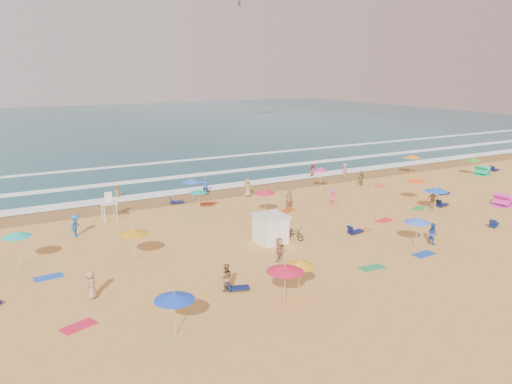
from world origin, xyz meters
TOP-DOWN VIEW (x-y plane):
  - ground at (0.00, 0.00)m, footprint 220.00×220.00m
  - ocean at (0.00, 84.00)m, footprint 220.00×140.00m
  - wet_sand at (0.00, 12.50)m, footprint 220.00×220.00m
  - surf_foam at (0.00, 21.32)m, footprint 200.00×18.70m
  - cabana at (-4.60, -2.77)m, footprint 2.00×2.00m
  - cabana_roof at (-4.60, -2.77)m, footprint 2.20×2.20m
  - bicycle at (-2.70, -3.07)m, footprint 1.06×1.94m
  - lifeguard_stand at (-13.68, 8.48)m, footprint 1.20×1.20m
  - beach_umbrellas at (0.63, -0.51)m, footprint 51.40×25.19m
  - loungers at (5.17, -1.25)m, footprint 58.25×20.84m
  - towels at (-0.32, -1.86)m, footprint 36.86×20.78m
  - popup_tents at (25.05, 0.54)m, footprint 12.85×12.04m
  - beachgoers at (0.72, 4.17)m, footprint 34.46×25.43m

SIDE VIEW (x-z plane):
  - ground at x=0.00m, z-range 0.00..0.00m
  - ocean at x=0.00m, z-range -0.09..0.09m
  - wet_sand at x=0.00m, z-range 0.01..0.01m
  - towels at x=-0.32m, z-range 0.00..0.03m
  - surf_foam at x=0.00m, z-range 0.08..0.12m
  - loungers at x=5.17m, z-range 0.00..0.34m
  - bicycle at x=-2.70m, z-range 0.00..0.96m
  - popup_tents at x=25.05m, z-range 0.00..1.20m
  - beachgoers at x=0.72m, z-range -0.26..1.86m
  - cabana at x=-4.60m, z-range 0.00..2.00m
  - lifeguard_stand at x=-13.68m, z-range 0.00..2.10m
  - cabana_roof at x=-4.60m, z-range 2.00..2.12m
  - beach_umbrellas at x=0.63m, z-range 1.76..2.49m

